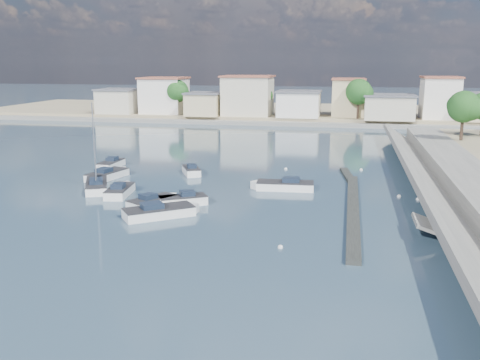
# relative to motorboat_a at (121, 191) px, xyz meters

# --- Properties ---
(ground) EXTENTS (400.00, 400.00, 0.00)m
(ground) POSITION_rel_motorboat_a_xyz_m (15.22, 28.62, -0.38)
(ground) COLOR #283D51
(ground) RESTS_ON ground
(breakwater) EXTENTS (2.00, 31.02, 0.35)m
(breakwater) POSITION_rel_motorboat_a_xyz_m (22.12, 1.31, -0.21)
(breakwater) COLOR black
(breakwater) RESTS_ON ground
(far_shore_land) EXTENTS (160.00, 40.00, 1.40)m
(far_shore_land) POSITION_rel_motorboat_a_xyz_m (15.22, 80.62, 0.32)
(far_shore_land) COLOR gray
(far_shore_land) RESTS_ON ground
(far_shore_quay) EXTENTS (160.00, 2.50, 0.80)m
(far_shore_quay) POSITION_rel_motorboat_a_xyz_m (15.22, 59.62, 0.02)
(far_shore_quay) COLOR slate
(far_shore_quay) RESTS_ON ground
(far_town) EXTENTS (113.01, 12.80, 8.35)m
(far_town) POSITION_rel_motorboat_a_xyz_m (25.93, 65.54, 4.56)
(far_town) COLOR beige
(far_town) RESTS_ON far_shore_land
(shore_trees) EXTENTS (74.56, 38.32, 7.92)m
(shore_trees) POSITION_rel_motorboat_a_xyz_m (23.56, 56.74, 5.84)
(shore_trees) COLOR #38281E
(shore_trees) RESTS_ON ground
(motorboat_a) EXTENTS (2.52, 5.38, 1.48)m
(motorboat_a) POSITION_rel_motorboat_a_xyz_m (0.00, 0.00, 0.00)
(motorboat_a) COLOR white
(motorboat_a) RESTS_ON ground
(motorboat_b) EXTENTS (3.93, 4.83, 1.48)m
(motorboat_b) POSITION_rel_motorboat_a_xyz_m (4.76, -3.37, -0.00)
(motorboat_b) COLOR white
(motorboat_b) RESTS_ON ground
(motorboat_c) EXTENTS (6.46, 2.60, 1.48)m
(motorboat_c) POSITION_rel_motorboat_a_xyz_m (15.19, 5.25, 0.00)
(motorboat_c) COLOR white
(motorboat_c) RESTS_ON ground
(motorboat_d) EXTENTS (4.59, 3.69, 1.48)m
(motorboat_d) POSITION_rel_motorboat_a_xyz_m (6.89, -2.51, -0.00)
(motorboat_d) COLOR white
(motorboat_d) RESTS_ON ground
(motorboat_e) EXTENTS (3.31, 6.06, 1.48)m
(motorboat_e) POSITION_rel_motorboat_a_xyz_m (-4.40, 6.83, -0.00)
(motorboat_e) COLOR white
(motorboat_e) RESTS_ON ground
(motorboat_f) EXTENTS (3.15, 4.30, 1.48)m
(motorboat_f) POSITION_rel_motorboat_a_xyz_m (3.92, 10.79, -0.00)
(motorboat_f) COLOR white
(motorboat_f) RESTS_ON ground
(motorboat_g) EXTENTS (1.86, 5.26, 1.48)m
(motorboat_g) POSITION_rel_motorboat_a_xyz_m (-6.72, 12.05, 0.00)
(motorboat_g) COLOR white
(motorboat_g) RESTS_ON ground
(motorboat_h) EXTENTS (6.00, 5.32, 1.48)m
(motorboat_h) POSITION_rel_motorboat_a_xyz_m (6.54, -6.29, -0.00)
(motorboat_h) COLOR white
(motorboat_h) RESTS_ON ground
(sailboat) EXTENTS (4.46, 6.49, 9.00)m
(sailboat) POSITION_rel_motorboat_a_xyz_m (-3.33, 1.66, 0.03)
(sailboat) COLOR white
(sailboat) RESTS_ON ground
(mooring_buoys) EXTENTS (14.25, 29.20, 0.39)m
(mooring_buoys) POSITION_rel_motorboat_a_xyz_m (22.97, 4.06, -0.33)
(mooring_buoys) COLOR white
(mooring_buoys) RESTS_ON ground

